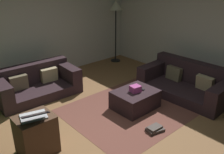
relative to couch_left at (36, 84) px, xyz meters
The scene contains 13 objects.
ground_plane 2.27m from the couch_left, 84.65° to the right, with size 6.40×6.40×0.00m, color brown.
rear_partition 1.39m from the couch_left, 76.85° to the left, with size 6.40×0.12×2.60m, color beige.
corner_partition 4.16m from the couch_left, 33.79° to the right, with size 0.12×6.40×2.60m, color beige.
couch_left is the anchor object (origin of this frame).
couch_right 3.27m from the couch_left, 40.93° to the right, with size 1.03×1.90×0.68m.
ottoman 2.17m from the couch_left, 57.07° to the right, with size 0.82×0.65×0.36m, color #2D1E23.
gift_box 2.18m from the couch_left, 57.86° to the right, with size 0.18×0.16×0.12m, color #B23F8C.
tv_remote 2.26m from the couch_left, 54.69° to the right, with size 0.05×0.16×0.02m, color black.
side_table 1.96m from the couch_left, 115.44° to the right, with size 0.52×0.44×0.60m, color #4C3323.
laptop 2.07m from the couch_left, 115.08° to the right, with size 0.45×0.51×0.20m.
book_stack 2.74m from the couch_left, 71.63° to the right, with size 0.32×0.25×0.08m.
corner_lamp 3.09m from the couch_left, 10.32° to the left, with size 0.36×0.36×1.75m.
area_rug 2.19m from the couch_left, 57.07° to the right, with size 2.60×2.00×0.01m, color brown.
Camera 1 is at (-2.20, -2.47, 2.46)m, focal length 39.65 mm.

